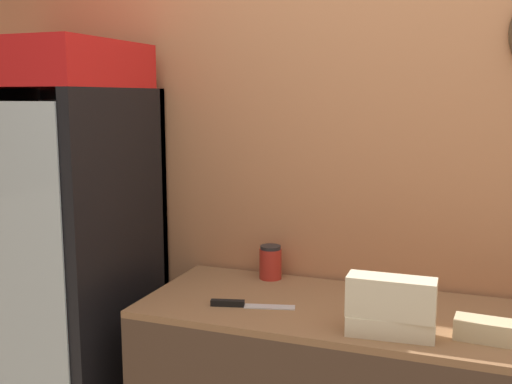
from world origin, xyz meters
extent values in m
cube|color=tan|center=(0.00, 1.22, 1.35)|extent=(5.20, 0.06, 2.70)
cube|color=#8E6642|center=(0.00, 0.86, 0.86)|extent=(1.80, 0.62, 0.02)
cube|color=black|center=(-1.39, 1.15, 0.83)|extent=(0.69, 0.04, 1.66)
cube|color=black|center=(-1.71, 0.84, 0.83)|extent=(0.05, 0.66, 1.66)
cube|color=black|center=(-1.07, 0.84, 0.83)|extent=(0.05, 0.66, 1.66)
cube|color=white|center=(-1.39, 1.12, 0.83)|extent=(0.59, 0.02, 1.56)
cube|color=silver|center=(-1.39, 0.51, 0.83)|extent=(0.59, 0.01, 1.56)
cube|color=red|center=(-1.39, 0.81, 1.75)|extent=(0.69, 0.59, 0.18)
cube|color=silver|center=(-1.39, 0.82, 0.40)|extent=(0.57, 0.54, 0.01)
cube|color=silver|center=(-1.39, 0.82, 0.69)|extent=(0.57, 0.54, 0.01)
cube|color=silver|center=(-1.39, 0.82, 0.99)|extent=(0.57, 0.54, 0.01)
cube|color=silver|center=(-1.39, 0.82, 1.29)|extent=(0.57, 0.54, 0.01)
cylinder|color=orange|center=(-1.40, 0.60, 0.58)|extent=(0.03, 0.03, 0.06)
cylinder|color=#B2BCCC|center=(-1.28, 0.59, 1.06)|extent=(0.06, 0.06, 0.14)
cylinder|color=#B2BCCC|center=(-1.28, 0.59, 1.16)|extent=(0.03, 0.03, 0.06)
cylinder|color=#B2231E|center=(-1.19, 0.60, 0.78)|extent=(0.07, 0.07, 0.16)
cylinder|color=#B2231E|center=(-1.19, 0.60, 0.89)|extent=(0.03, 0.03, 0.07)
cylinder|color=#72337F|center=(-1.17, 0.59, 1.08)|extent=(0.07, 0.07, 0.16)
cylinder|color=#72337F|center=(-1.17, 0.59, 1.19)|extent=(0.03, 0.03, 0.07)
cylinder|color=gold|center=(-1.41, 0.60, 1.06)|extent=(0.07, 0.07, 0.12)
cylinder|color=gold|center=(-1.41, 0.60, 1.14)|extent=(0.03, 0.03, 0.05)
cylinder|color=#72337F|center=(-1.33, 0.60, 1.37)|extent=(0.07, 0.07, 0.15)
cylinder|color=#72337F|center=(-1.33, 0.60, 1.48)|extent=(0.03, 0.03, 0.07)
cube|color=beige|center=(0.03, 0.66, 0.91)|extent=(0.28, 0.12, 0.06)
cube|color=beige|center=(0.03, 0.66, 0.97)|extent=(0.28, 0.10, 0.06)
cube|color=beige|center=(0.03, 0.66, 1.04)|extent=(0.28, 0.10, 0.06)
cube|color=beige|center=(0.35, 0.73, 0.91)|extent=(0.27, 0.11, 0.07)
cube|color=silver|center=(-0.42, 0.77, 0.88)|extent=(0.19, 0.09, 0.00)
cube|color=black|center=(-0.56, 0.73, 0.89)|extent=(0.13, 0.06, 0.02)
cylinder|color=#B72D23|center=(-0.53, 1.10, 0.94)|extent=(0.09, 0.09, 0.13)
cylinder|color=#262628|center=(-0.53, 1.10, 1.01)|extent=(0.09, 0.09, 0.01)
camera|label=1|loc=(0.26, -1.18, 1.63)|focal=42.00mm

